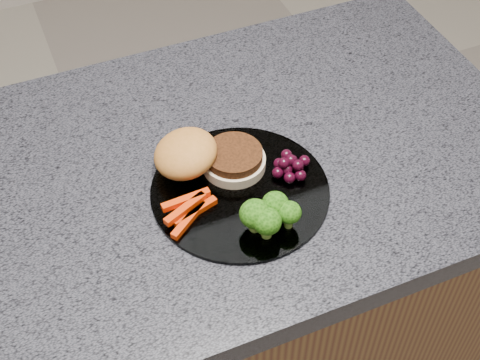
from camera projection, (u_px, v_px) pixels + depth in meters
name	position (u px, v px, depth m)	size (l,w,h in m)	color
island_cabinet	(176.00, 336.00, 1.34)	(1.20, 0.60, 0.86)	brown
countertop	(155.00, 188.00, 1.00)	(1.20, 0.60, 0.04)	#43434C
plate	(240.00, 191.00, 0.97)	(0.26, 0.26, 0.01)	white
burger	(203.00, 158.00, 0.98)	(0.18, 0.13, 0.05)	beige
carrot_sticks	(188.00, 209.00, 0.93)	(0.08, 0.07, 0.02)	red
broccoli	(268.00, 214.00, 0.90)	(0.08, 0.06, 0.05)	olive
grape_bunch	(291.00, 166.00, 0.98)	(0.06, 0.05, 0.03)	black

